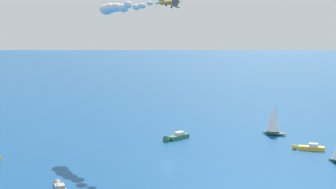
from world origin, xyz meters
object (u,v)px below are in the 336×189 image
object	(u,v)px
motorboat_mid_cluster	(60,187)
motorboat_far_port	(175,137)
sailboat_near_centre	(273,120)
biplane_lead	(169,2)
motorboat_inshore	(307,148)

from	to	relation	value
motorboat_mid_cluster	motorboat_far_port	bearing A→B (deg)	-174.14
sailboat_near_centre	biplane_lead	bearing A→B (deg)	-11.34
biplane_lead	sailboat_near_centre	bearing A→B (deg)	168.66
sailboat_near_centre	biplane_lead	world-z (taller)	biplane_lead
motorboat_far_port	motorboat_mid_cluster	xyz separation A→B (m)	(58.82, 6.04, -0.21)
motorboat_far_port	biplane_lead	distance (m)	53.06
motorboat_inshore	biplane_lead	world-z (taller)	biplane_lead
motorboat_inshore	motorboat_mid_cluster	size ratio (longest dim) A/B	1.28
motorboat_mid_cluster	biplane_lead	distance (m)	55.60
motorboat_mid_cluster	motorboat_inshore	bearing A→B (deg)	152.69
sailboat_near_centre	motorboat_far_port	distance (m)	36.39
motorboat_far_port	motorboat_mid_cluster	world-z (taller)	motorboat_far_port
motorboat_far_port	biplane_lead	world-z (taller)	biplane_lead
motorboat_far_port	biplane_lead	bearing A→B (deg)	29.45
motorboat_far_port	motorboat_mid_cluster	bearing A→B (deg)	5.86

